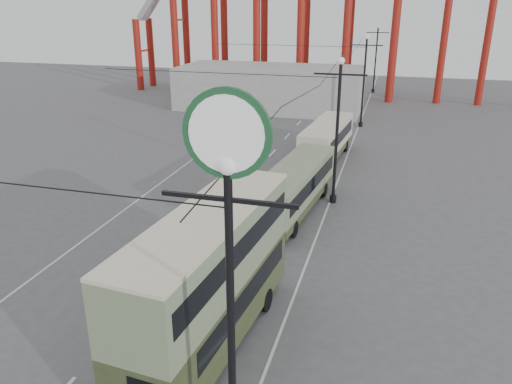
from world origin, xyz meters
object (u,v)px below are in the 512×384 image
(double_decker_bus, at_px, (210,275))
(single_decker_green, at_px, (295,186))
(single_decker_cream, at_px, (327,139))
(lamp_post_near, at_px, (229,218))
(pedestrian, at_px, (154,275))

(double_decker_bus, height_order, single_decker_green, double_decker_bus)
(double_decker_bus, distance_m, single_decker_cream, 25.48)
(lamp_post_near, distance_m, double_decker_bus, 7.48)
(single_decker_green, bearing_deg, lamp_post_near, -77.37)
(lamp_post_near, bearing_deg, single_decker_cream, 93.47)
(lamp_post_near, bearing_deg, single_decker_green, 96.53)
(lamp_post_near, height_order, pedestrian, lamp_post_near)
(double_decker_bus, xyz_separation_m, single_decker_green, (0.41, 13.71, -1.39))
(single_decker_green, xyz_separation_m, single_decker_cream, (0.31, 11.72, 0.03))
(single_decker_cream, bearing_deg, lamp_post_near, -81.63)
(single_decker_cream, distance_m, pedestrian, 23.01)
(single_decker_cream, bearing_deg, double_decker_bus, -86.70)
(double_decker_bus, xyz_separation_m, single_decker_cream, (0.71, 25.43, -1.36))
(lamp_post_near, xyz_separation_m, single_decker_green, (-2.16, 18.86, -6.17))
(single_decker_green, relative_size, single_decker_cream, 1.08)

